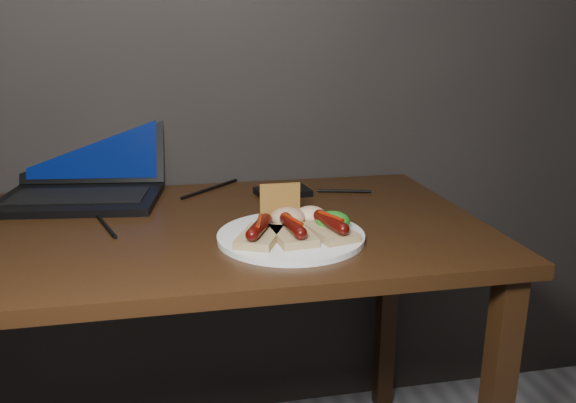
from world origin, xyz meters
The scene contains 12 objects.
desk centered at (0.00, 1.38, 0.66)m, with size 1.40×0.70×0.75m.
laptop centered at (-0.19, 1.66, 0.80)m, with size 0.41×0.38×0.25m.
hard_drive centered at (0.31, 1.58, 0.76)m, with size 0.13×0.09×0.02m, color black.
desk_cables centered at (-0.04, 1.52, 0.75)m, with size 1.09×0.42×0.01m.
plate centered at (0.26, 1.25, 0.76)m, with size 0.30×0.30×0.01m, color white.
bread_sausage_left centered at (0.19, 1.22, 0.78)m, with size 0.11×0.13×0.04m.
bread_sausage_center centered at (0.26, 1.22, 0.78)m, with size 0.08×0.12×0.04m.
bread_sausage_right centered at (0.34, 1.22, 0.78)m, with size 0.10×0.13×0.04m.
crispbread centered at (0.25, 1.32, 0.80)m, with size 0.09×0.01×0.09m, color #B07F30.
salad_greens centered at (0.35, 1.25, 0.78)m, with size 0.07×0.07×0.04m, color #146013.
salsa_mound centered at (0.27, 1.30, 0.78)m, with size 0.07×0.07×0.04m, color maroon.
coleslaw_mound centered at (0.32, 1.31, 0.78)m, with size 0.06×0.06×0.04m, color beige.
Camera 1 is at (0.05, 0.21, 1.14)m, focal length 35.00 mm.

